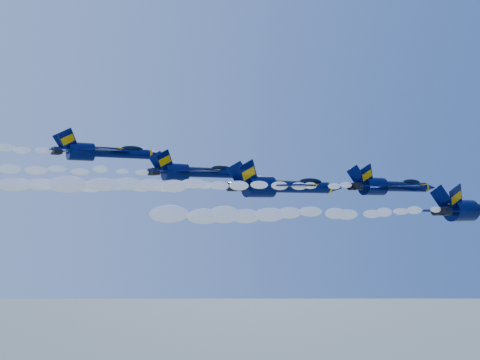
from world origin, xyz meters
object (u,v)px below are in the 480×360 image
jet_lead (480,210)px  jet_fourth (196,172)px  jet_fifth (104,152)px  jet_second (390,186)px  jet_third (282,186)px

jet_lead → jet_fourth: size_ratio=1.19×
jet_lead → jet_fourth: 38.98m
jet_fourth → jet_fifth: jet_fifth is taller
jet_fourth → jet_fifth: bearing=140.7°
jet_lead → jet_fifth: size_ratio=1.13×
jet_second → jet_fourth: (-23.25, 13.66, 1.97)m
jet_fourth → jet_fifth: size_ratio=0.95×
jet_lead → jet_third: (-24.45, 11.48, 3.07)m
jet_lead → jet_fifth: jet_fifth is taller
jet_fourth → jet_lead: bearing=-33.1°
jet_lead → jet_second: (-9.12, 7.43, 3.26)m
jet_lead → jet_second: bearing=140.8°
jet_lead → jet_fifth: 52.70m
jet_second → jet_third: (-15.34, 4.05, -0.19)m
jet_second → jet_third: jet_third is taller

